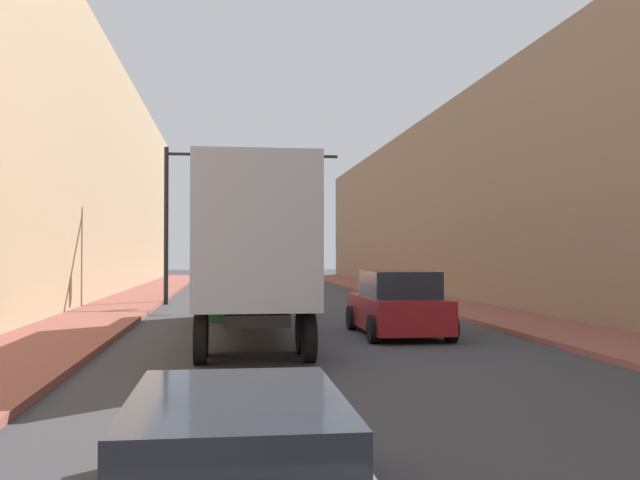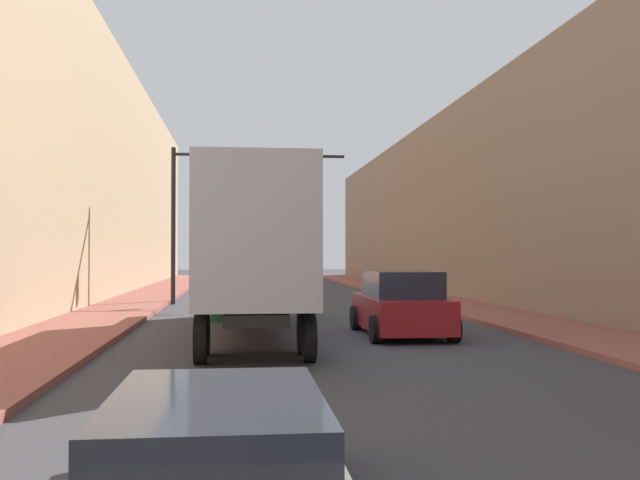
{
  "view_description": "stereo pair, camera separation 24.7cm",
  "coord_description": "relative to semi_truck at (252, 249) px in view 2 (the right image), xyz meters",
  "views": [
    {
      "loc": [
        -2.41,
        0.16,
        2.22
      ],
      "look_at": [
        -0.56,
        14.46,
        2.5
      ],
      "focal_mm": 40.0,
      "sensor_mm": 36.0,
      "label": 1
    },
    {
      "loc": [
        -2.16,
        0.13,
        2.22
      ],
      "look_at": [
        -0.56,
        14.46,
        2.5
      ],
      "focal_mm": 40.0,
      "sensor_mm": 36.0,
      "label": 2
    }
  ],
  "objects": [
    {
      "name": "sedan_car",
      "position": [
        -0.48,
        -13.74,
        -1.77
      ],
      "size": [
        2.08,
        4.55,
        1.14
      ],
      "color": "slate",
      "rests_on": "ground"
    },
    {
      "name": "building_left",
      "position": [
        -9.33,
        10.44,
        3.95
      ],
      "size": [
        6.0,
        80.0,
        12.57
      ],
      "color": "tan",
      "rests_on": "ground"
    },
    {
      "name": "sidewalk_right",
      "position": [
        8.58,
        10.44,
        -2.27
      ],
      "size": [
        2.94,
        80.0,
        0.15
      ],
      "color": "brown",
      "rests_on": "ground"
    },
    {
      "name": "traffic_signal_gantry",
      "position": [
        -1.44,
        12.39,
        2.48
      ],
      "size": [
        7.7,
        0.35,
        6.91
      ],
      "color": "black",
      "rests_on": "ground"
    },
    {
      "name": "semi_truck",
      "position": [
        0.0,
        0.0,
        0.0
      ],
      "size": [
        2.49,
        12.58,
        4.21
      ],
      "color": "#B2B7C1",
      "rests_on": "ground"
    },
    {
      "name": "building_right",
      "position": [
        13.05,
        10.44,
        2.48
      ],
      "size": [
        6.0,
        80.0,
        9.64
      ],
      "color": "#846B56",
      "rests_on": "ground"
    },
    {
      "name": "suv_car",
      "position": [
        4.03,
        -0.48,
        -1.52
      ],
      "size": [
        2.23,
        4.43,
        1.75
      ],
      "color": "maroon",
      "rests_on": "ground"
    },
    {
      "name": "sidewalk_left",
      "position": [
        -4.86,
        10.44,
        -2.27
      ],
      "size": [
        2.94,
        80.0,
        0.15
      ],
      "color": "brown",
      "rests_on": "ground"
    }
  ]
}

